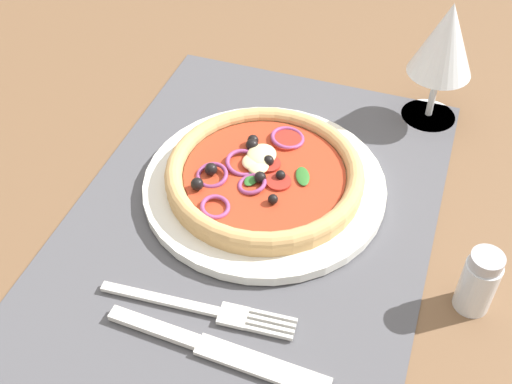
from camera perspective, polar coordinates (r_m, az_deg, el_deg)
name	(u,v)px	position (r cm, az deg, el deg)	size (l,w,h in cm)	color
ground_plane	(252,225)	(67.06, -0.32, -2.90)	(190.00, 140.00, 2.40)	brown
placemat	(252,216)	(66.03, -0.33, -2.08)	(49.93, 35.80, 0.40)	#4C4C51
plate	(264,185)	(68.04, 0.72, 0.60)	(25.35, 25.35, 1.10)	silver
pizza	(264,174)	(66.93, 0.68, 1.63)	(20.55, 20.55, 2.65)	tan
fork	(208,310)	(58.45, -4.28, -10.27)	(2.78, 18.06, 0.44)	silver
knife	(218,350)	(56.13, -3.36, -13.69)	(2.52, 20.05, 0.62)	silver
wine_glass	(445,41)	(75.16, 16.28, 12.56)	(7.20, 7.20, 14.90)	silver
pepper_shaker	(479,282)	(59.98, 18.94, -7.48)	(3.20, 3.20, 6.70)	silver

